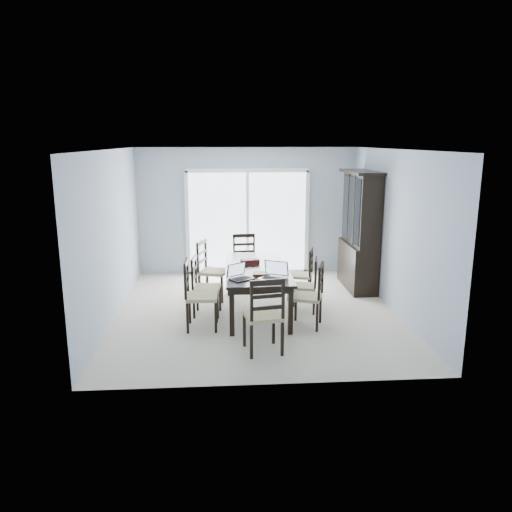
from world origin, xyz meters
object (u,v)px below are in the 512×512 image
(chair_left_far, at_px, (208,263))
(hot_tub, at_px, (227,242))
(cell_phone, at_px, (262,284))
(chair_right_far, at_px, (305,269))
(laptop_silver, at_px, (273,275))
(chair_right_mid, at_px, (309,279))
(chair_left_near, at_px, (195,287))
(dining_table, at_px, (256,272))
(chair_left_mid, at_px, (201,280))
(chair_end_far, at_px, (245,255))
(laptop_dark, at_px, (242,276))
(china_hutch, at_px, (360,232))
(game_box, at_px, (250,261))
(chair_right_near, at_px, (313,289))
(chair_end_near, at_px, (265,308))

(chair_left_far, relative_size, hot_tub, 0.61)
(cell_phone, relative_size, hot_tub, 0.06)
(hot_tub, bearing_deg, chair_left_far, -97.91)
(chair_right_far, height_order, laptop_silver, chair_right_far)
(chair_right_mid, bearing_deg, chair_left_near, 121.50)
(dining_table, bearing_deg, chair_left_mid, -175.37)
(chair_right_mid, height_order, chair_end_far, chair_end_far)
(chair_right_mid, distance_m, cell_phone, 1.27)
(hot_tub, bearing_deg, laptop_dark, -87.72)
(china_hutch, height_order, chair_left_far, china_hutch)
(chair_left_far, xyz_separation_m, chair_right_far, (1.69, -0.15, -0.09))
(chair_right_far, bearing_deg, chair_left_mid, 127.44)
(chair_right_mid, distance_m, hot_tub, 3.64)
(chair_left_far, distance_m, chair_right_mid, 1.84)
(chair_left_mid, distance_m, game_box, 0.88)
(chair_end_far, bearing_deg, hot_tub, -86.65)
(chair_right_near, bearing_deg, game_box, 60.37)
(chair_right_near, distance_m, laptop_silver, 0.64)
(china_hutch, distance_m, chair_end_near, 3.58)
(chair_right_near, relative_size, hot_tub, 0.57)
(cell_phone, height_order, game_box, game_box)
(chair_left_near, relative_size, hot_tub, 0.61)
(dining_table, xyz_separation_m, laptop_dark, (-0.26, -0.70, 0.13))
(dining_table, relative_size, laptop_dark, 5.45)
(chair_left_mid, xyz_separation_m, chair_left_far, (0.10, 0.85, 0.06))
(chair_left_mid, relative_size, chair_end_far, 0.95)
(dining_table, relative_size, chair_right_mid, 2.15)
(chair_right_mid, relative_size, laptop_silver, 2.28)
(chair_right_far, xyz_separation_m, laptop_dark, (-1.16, -1.33, 0.26))
(chair_right_far, distance_m, laptop_dark, 1.79)
(hot_tub, bearing_deg, chair_right_far, -64.28)
(chair_left_mid, height_order, game_box, chair_left_mid)
(china_hutch, distance_m, game_box, 2.35)
(dining_table, bearing_deg, chair_right_far, 34.77)
(chair_left_near, xyz_separation_m, chair_end_near, (0.95, -1.00, 0.00))
(chair_left_near, distance_m, cell_phone, 1.02)
(cell_phone, bearing_deg, hot_tub, 84.59)
(chair_end_far, height_order, game_box, chair_end_far)
(chair_left_far, height_order, laptop_dark, chair_left_far)
(chair_left_near, xyz_separation_m, chair_left_far, (0.17, 1.44, 0.00))
(laptop_silver, relative_size, hot_tub, 0.23)
(chair_right_far, distance_m, laptop_silver, 1.56)
(chair_right_near, xyz_separation_m, chair_right_mid, (0.07, 0.70, -0.05))
(chair_left_mid, distance_m, chair_end_near, 1.82)
(chair_end_near, distance_m, cell_phone, 0.72)
(chair_left_near, xyz_separation_m, laptop_dark, (0.69, -0.04, 0.17))
(laptop_silver, height_order, game_box, laptop_silver)
(chair_right_mid, distance_m, chair_end_far, 1.83)
(chair_right_far, bearing_deg, chair_end_near, 174.41)
(chair_left_mid, height_order, laptop_silver, chair_left_mid)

